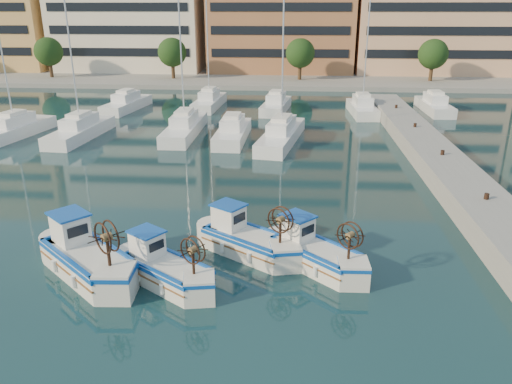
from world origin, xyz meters
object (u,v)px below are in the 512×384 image
object	(u,v)px
fishing_boat_b	(164,267)
fishing_boat_c	(246,238)
fishing_boat_a	(86,256)
fishing_boat_d	(314,251)

from	to	relation	value
fishing_boat_b	fishing_boat_c	bearing A→B (deg)	-12.37
fishing_boat_a	fishing_boat_d	size ratio (longest dim) A/B	1.18
fishing_boat_c	fishing_boat_b	bearing A→B (deg)	166.39
fishing_boat_b	fishing_boat_c	world-z (taller)	fishing_boat_c
fishing_boat_a	fishing_boat_d	world-z (taller)	fishing_boat_a
fishing_boat_a	fishing_boat_c	distance (m)	6.68
fishing_boat_a	fishing_boat_b	world-z (taller)	fishing_boat_a
fishing_boat_a	fishing_boat_c	bearing A→B (deg)	-28.09
fishing_boat_b	fishing_boat_d	bearing A→B (deg)	-38.12
fishing_boat_a	fishing_boat_d	bearing A→B (deg)	-39.96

